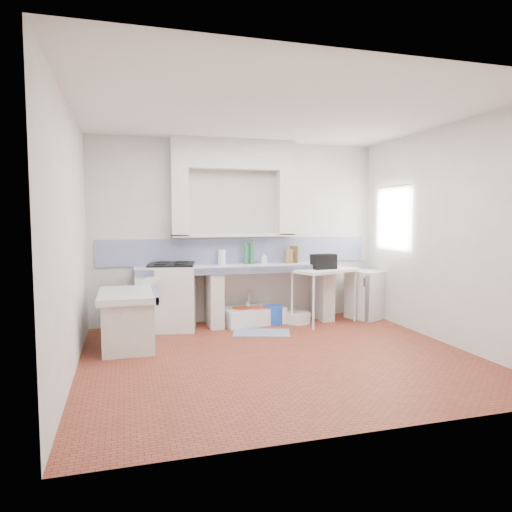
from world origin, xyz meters
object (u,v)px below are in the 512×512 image
object	(u,v)px
sink	(253,316)
fridge	(366,294)
side_table	(324,296)
stove	(172,297)

from	to	relation	value
sink	fridge	xyz separation A→B (m)	(1.87, -0.12, 0.27)
side_table	sink	bearing A→B (deg)	145.61
side_table	fridge	bearing A→B (deg)	-13.39
stove	sink	world-z (taller)	stove
sink	stove	bearing A→B (deg)	170.52
stove	fridge	xyz separation A→B (m)	(3.08, -0.12, -0.08)
stove	fridge	size ratio (longest dim) A/B	1.21
fridge	side_table	bearing A→B (deg)	163.63
side_table	fridge	size ratio (longest dim) A/B	1.30
stove	side_table	distance (m)	2.30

